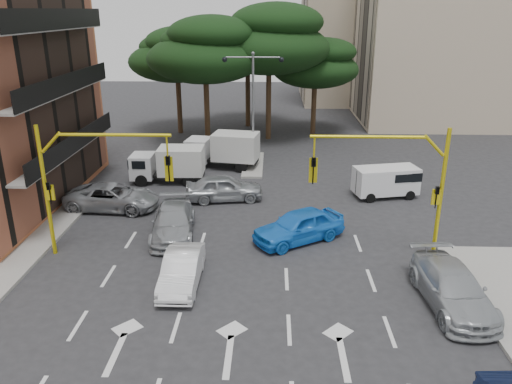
% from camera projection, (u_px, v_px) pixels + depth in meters
% --- Properties ---
extents(ground, '(120.00, 120.00, 0.00)m').
position_uv_depth(ground, '(239.00, 278.00, 20.82)').
color(ground, '#28282B').
rests_on(ground, ground).
extents(median_strip, '(1.40, 6.00, 0.15)m').
position_uv_depth(median_strip, '(253.00, 164.00, 35.81)').
color(median_strip, gray).
rests_on(median_strip, ground).
extents(apartment_beige_near, '(20.20, 12.15, 18.70)m').
position_uv_depth(apartment_beige_near, '(471.00, 23.00, 47.01)').
color(apartment_beige_near, '#C4B093').
rests_on(apartment_beige_near, ground).
extents(apartment_beige_far, '(16.20, 12.15, 16.70)m').
position_uv_depth(apartment_beige_far, '(372.00, 29.00, 58.83)').
color(apartment_beige_far, '#C4B093').
rests_on(apartment_beige_far, ground).
extents(pine_left_near, '(9.15, 9.15, 10.23)m').
position_uv_depth(pine_left_near, '(206.00, 49.00, 38.92)').
color(pine_left_near, '#382616').
rests_on(pine_left_near, ground).
extents(pine_center, '(9.98, 9.98, 11.16)m').
position_uv_depth(pine_center, '(270.00, 39.00, 40.41)').
color(pine_center, '#382616').
rests_on(pine_center, ground).
extents(pine_left_far, '(8.32, 8.32, 9.30)m').
position_uv_depth(pine_left_far, '(177.00, 54.00, 43.01)').
color(pine_left_far, '#382616').
rests_on(pine_left_far, ground).
extents(pine_right, '(7.49, 7.49, 8.37)m').
position_uv_depth(pine_right, '(316.00, 63.00, 42.88)').
color(pine_right, '#382616').
rests_on(pine_right, ground).
extents(pine_back, '(9.15, 9.15, 10.23)m').
position_uv_depth(pine_back, '(248.00, 44.00, 45.40)').
color(pine_back, '#382616').
rests_on(pine_back, ground).
extents(signal_mast_right, '(5.79, 0.37, 6.00)m').
position_uv_depth(signal_mast_right, '(401.00, 177.00, 21.14)').
color(signal_mast_right, yellow).
rests_on(signal_mast_right, ground).
extents(signal_mast_left, '(5.79, 0.37, 6.00)m').
position_uv_depth(signal_mast_left, '(84.00, 173.00, 21.56)').
color(signal_mast_left, yellow).
rests_on(signal_mast_left, ground).
extents(street_lamp_center, '(4.16, 0.36, 7.77)m').
position_uv_depth(street_lamp_center, '(253.00, 89.00, 33.97)').
color(street_lamp_center, slate).
rests_on(street_lamp_center, median_strip).
extents(car_white_hatch, '(1.41, 4.03, 1.33)m').
position_uv_depth(car_white_hatch, '(182.00, 270.00, 20.14)').
color(car_white_hatch, silver).
rests_on(car_white_hatch, ground).
extents(car_blue_compact, '(4.87, 3.99, 1.56)m').
position_uv_depth(car_blue_compact, '(299.00, 226.00, 23.93)').
color(car_blue_compact, blue).
rests_on(car_blue_compact, ground).
extents(car_silver_wagon, '(2.55, 5.15, 1.44)m').
position_uv_depth(car_silver_wagon, '(173.00, 222.00, 24.56)').
color(car_silver_wagon, '#A0A4A8').
rests_on(car_silver_wagon, ground).
extents(car_silver_cross_a, '(5.30, 2.74, 1.43)m').
position_uv_depth(car_silver_cross_a, '(112.00, 197.00, 27.80)').
color(car_silver_cross_a, '#96999E').
rests_on(car_silver_cross_a, ground).
extents(car_silver_cross_b, '(4.71, 2.48, 1.53)m').
position_uv_depth(car_silver_cross_b, '(224.00, 188.00, 29.11)').
color(car_silver_cross_b, '#A8ACB0').
rests_on(car_silver_cross_b, ground).
extents(car_silver_parked, '(2.41, 5.20, 1.47)m').
position_uv_depth(car_silver_parked, '(452.00, 288.00, 18.69)').
color(car_silver_parked, '#A9ADB1').
rests_on(car_silver_parked, ground).
extents(van_white, '(3.97, 2.43, 1.85)m').
position_uv_depth(van_white, '(386.00, 182.00, 29.59)').
color(van_white, white).
rests_on(van_white, ground).
extents(box_truck_a, '(4.75, 2.06, 2.32)m').
position_uv_depth(box_truck_a, '(168.00, 165.00, 32.02)').
color(box_truck_a, silver).
rests_on(box_truck_a, ground).
extents(box_truck_b, '(5.39, 2.97, 2.51)m').
position_uv_depth(box_truck_b, '(223.00, 150.00, 35.00)').
color(box_truck_b, white).
rests_on(box_truck_b, ground).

